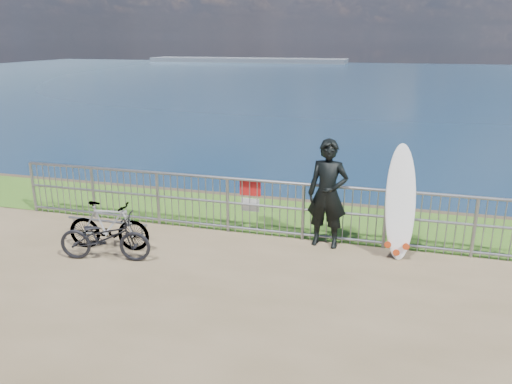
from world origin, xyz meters
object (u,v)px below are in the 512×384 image
(surfboard, at_px, (400,207))
(bicycle_far, at_px, (108,226))
(surfer, at_px, (328,194))
(bicycle_near, at_px, (105,237))

(surfboard, distance_m, bicycle_far, 5.16)
(bicycle_far, bearing_deg, surfboard, -85.26)
(surfer, xyz_separation_m, surfboard, (1.27, -0.15, -0.07))
(bicycle_near, distance_m, bicycle_far, 0.45)
(surfboard, xyz_separation_m, bicycle_near, (-4.84, -1.52, -0.50))
(surfboard, height_order, bicycle_far, surfboard)
(surfer, distance_m, surfboard, 1.28)
(surfer, distance_m, bicycle_far, 3.99)
(surfboard, bearing_deg, bicycle_near, -162.56)
(surfer, relative_size, bicycle_far, 1.32)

